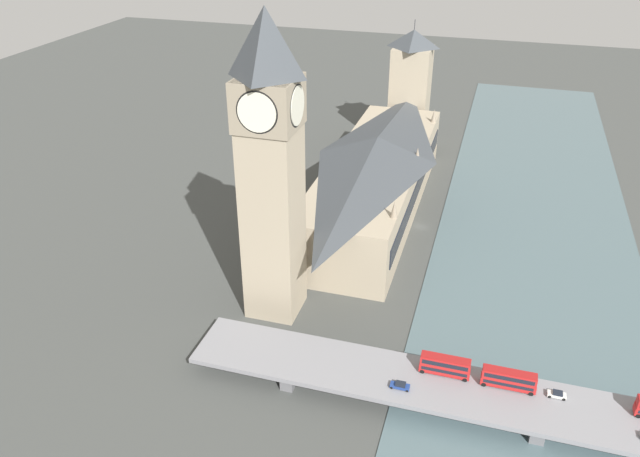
{
  "coord_description": "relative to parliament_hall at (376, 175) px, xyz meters",
  "views": [
    {
      "loc": [
        -20.42,
        187.15,
        102.63
      ],
      "look_at": [
        23.02,
        42.16,
        18.1
      ],
      "focal_mm": 35.0,
      "sensor_mm": 36.0,
      "label": 1
    }
  ],
  "objects": [
    {
      "name": "ground_plane",
      "position": [
        -17.63,
        8.0,
        -13.6
      ],
      "size": [
        600.0,
        600.0,
        0.0
      ],
      "primitive_type": "plane",
      "color": "#424442"
    },
    {
      "name": "river_water",
      "position": [
        -54.92,
        8.0,
        -13.45
      ],
      "size": [
        62.59,
        360.0,
        0.3
      ],
      "primitive_type": "cube",
      "color": "#4C6066",
      "rests_on": "ground_plane"
    },
    {
      "name": "parliament_hall",
      "position": [
        0.0,
        0.0,
        0.0
      ],
      "size": [
        29.71,
        108.88,
        27.41
      ],
      "color": "tan",
      "rests_on": "ground_plane"
    },
    {
      "name": "clock_tower",
      "position": [
        13.4,
        65.09,
        29.38
      ],
      "size": [
        14.54,
        14.54,
        79.56
      ],
      "color": "tan",
      "rests_on": "ground_plane"
    },
    {
      "name": "victoria_tower",
      "position": [
        0.05,
        -66.38,
        11.24
      ],
      "size": [
        15.88,
        15.88,
        53.68
      ],
      "color": "tan",
      "rests_on": "ground_plane"
    },
    {
      "name": "road_bridge",
      "position": [
        -54.92,
        88.07,
        -9.6
      ],
      "size": [
        157.18,
        16.65,
        4.92
      ],
      "color": "slate",
      "rests_on": "ground_plane"
    },
    {
      "name": "double_decker_bus_lead",
      "position": [
        -34.22,
        84.36,
        -6.04
      ],
      "size": [
        11.29,
        2.63,
        4.78
      ],
      "color": "red",
      "rests_on": "road_bridge"
    },
    {
      "name": "double_decker_bus_rear",
      "position": [
        -48.13,
        84.71,
        -6.12
      ],
      "size": [
        11.81,
        2.49,
        4.62
      ],
      "color": "red",
      "rests_on": "road_bridge"
    },
    {
      "name": "car_northbound_tail",
      "position": [
        -25.45,
        91.64,
        -7.96
      ],
      "size": [
        4.29,
        1.79,
        1.47
      ],
      "color": "navy",
      "rests_on": "road_bridge"
    },
    {
      "name": "car_southbound_lead",
      "position": [
        -58.46,
        84.56,
        -7.97
      ],
      "size": [
        3.92,
        1.76,
        1.41
      ],
      "color": "silver",
      "rests_on": "road_bridge"
    }
  ]
}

